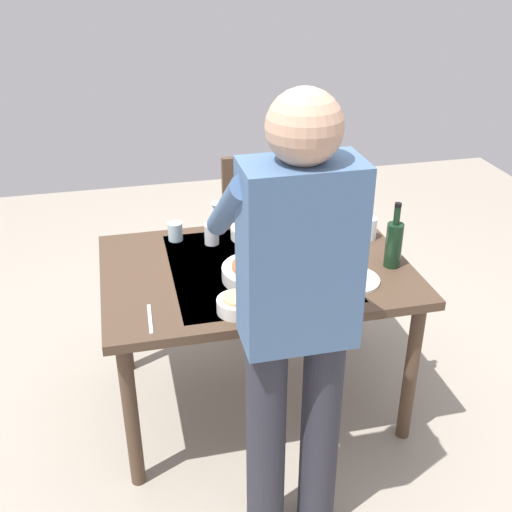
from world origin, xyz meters
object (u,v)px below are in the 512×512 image
water_cup_far_left (369,228)px  dinner_plate_far (324,246)px  person_server (296,313)px  dining_table (256,282)px  water_cup_near_right (212,234)px  wine_bottle (394,243)px  side_bowl_bread (237,304)px  side_bowl_salad (250,231)px  chair_near (261,226)px  wine_glass_right (318,282)px  serving_bowl_pasta (257,272)px  water_cup_near_left (175,231)px  dinner_plate_near (352,280)px  wine_glass_left (218,212)px

water_cup_far_left → dinner_plate_far: (0.24, 0.04, -0.05)m
person_server → dinner_plate_far: bearing=-114.9°
dining_table → water_cup_near_right: water_cup_near_right is taller
person_server → wine_bottle: 0.86m
wine_bottle → side_bowl_bread: bearing=15.8°
person_server → side_bowl_salad: person_server is taller
chair_near → water_cup_far_left: bearing=117.4°
person_server → wine_glass_right: bearing=-118.8°
serving_bowl_pasta → water_cup_near_right: bearing=-70.2°
dining_table → dinner_plate_far: dinner_plate_far is taller
water_cup_near_left → dinner_plate_near: (-0.67, 0.56, -0.04)m
dinner_plate_near → dining_table: bearing=-31.0°
side_bowl_salad → dinner_plate_far: 0.36m
dinner_plate_near → wine_glass_left: bearing=-52.3°
dinner_plate_near → water_cup_near_right: bearing=-43.0°
wine_bottle → side_bowl_salad: 0.69m
dinner_plate_far → water_cup_far_left: bearing=-170.2°
person_server → dinner_plate_near: person_server is taller
water_cup_near_left → side_bowl_bread: 0.69m
chair_near → wine_glass_right: chair_near is taller
wine_bottle → serving_bowl_pasta: (0.60, -0.02, -0.08)m
water_cup_far_left → side_bowl_bread: bearing=33.3°
water_cup_near_right → chair_near: bearing=-122.9°
wine_glass_left → side_bowl_bread: (0.05, 0.71, -0.07)m
water_cup_far_left → dinner_plate_near: size_ratio=0.45×
side_bowl_bread → dinner_plate_near: side_bowl_bread is taller
wine_bottle → wine_glass_right: size_ratio=1.96×
serving_bowl_pasta → chair_near: bearing=-104.3°
wine_bottle → water_cup_near_left: 1.01m
water_cup_near_right → water_cup_far_left: size_ratio=0.92×
side_bowl_bread → serving_bowl_pasta: bearing=-120.2°
chair_near → water_cup_far_left: 0.83m
water_cup_near_left → water_cup_near_right: (-0.16, 0.08, 0.00)m
dining_table → dinner_plate_near: 0.43m
water_cup_near_left → dinner_plate_far: water_cup_near_left is taller
water_cup_near_left → side_bowl_bread: size_ratio=0.54×
wine_bottle → serving_bowl_pasta: size_ratio=0.99×
wine_glass_right → side_bowl_bread: bearing=-4.4°
wine_bottle → wine_glass_right: (0.42, 0.23, -0.01)m
wine_glass_left → water_cup_near_left: size_ratio=1.74×
dining_table → dinner_plate_near: size_ratio=5.79×
wine_glass_right → chair_near: bearing=-93.0°
wine_bottle → dinner_plate_far: 0.35m
wine_glass_left → dinner_plate_far: wine_glass_left is taller
wine_bottle → wine_glass_left: 0.84m
side_bowl_salad → dinner_plate_near: 0.60m
chair_near → person_server: 1.64m
side_bowl_salad → dinner_plate_far: side_bowl_salad is taller
chair_near → side_bowl_bread: size_ratio=5.69×
person_server → water_cup_far_left: 1.08m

